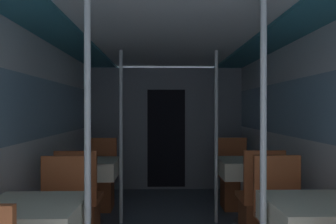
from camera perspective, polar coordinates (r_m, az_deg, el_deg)
wall_left at (r=3.48m, az=-21.81°, el=-4.16°), size 0.05×6.42×2.07m
wall_right at (r=3.56m, az=22.18°, el=-4.07°), size 0.05×6.42×2.07m
ceiling_panel at (r=3.34m, az=0.44°, el=13.47°), size 2.63×6.42×0.07m
bulkhead_far at (r=5.61m, az=-0.32°, el=-2.91°), size 2.58×0.09×2.07m
dining_table_left_0 at (r=2.39m, az=-22.50°, el=-17.52°), size 0.62×0.62×0.75m
support_pole_left_0 at (r=2.20m, az=-13.83°, el=-8.05°), size 0.04×0.04×2.07m
dining_table_left_1 at (r=4.07m, az=-13.21°, el=-9.99°), size 0.62×0.62×0.75m
chair_left_near_1 at (r=3.61m, az=-15.12°, el=-16.66°), size 0.41×0.41×0.95m
chair_left_far_1 at (r=4.67m, az=-11.75°, el=-12.68°), size 0.41×0.41×0.95m
support_pole_left_1 at (r=3.96m, az=-8.20°, el=-4.26°), size 0.04×0.04×2.07m
dining_table_right_0 at (r=2.47m, az=24.42°, el=-16.94°), size 0.62×0.62×0.75m
support_pole_right_0 at (r=2.25m, az=16.25°, el=-7.86°), size 0.04×0.04×2.07m
dining_table_right_1 at (r=4.11m, az=13.32°, el=-9.87°), size 0.62×0.62×0.75m
chair_right_near_1 at (r=3.66m, az=15.64°, el=-16.41°), size 0.41×0.41×0.95m
chair_right_far_1 at (r=4.71m, az=11.54°, el=-12.57°), size 0.41×0.41×0.95m
support_pole_right_1 at (r=3.98m, az=8.40°, el=-4.22°), size 0.04×0.04×2.07m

